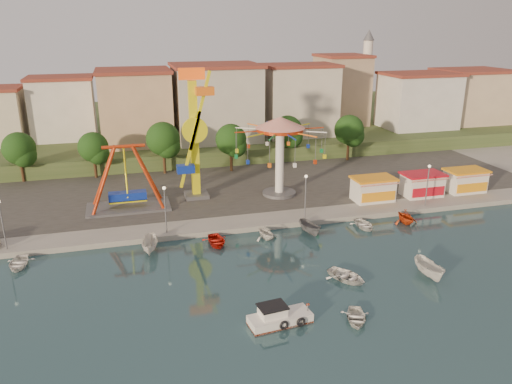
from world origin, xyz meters
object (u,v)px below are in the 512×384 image
object	(u,v)px
rowboat_a	(347,276)
skiff	(429,270)
kamikaze_tower	(196,137)
wave_swinger	(280,138)
pirate_ship_ride	(126,179)
cabin_motorboat	(278,318)

from	to	relation	value
rowboat_a	skiff	xyz separation A→B (m)	(7.52, -1.50, 0.39)
kamikaze_tower	skiff	xyz separation A→B (m)	(17.29, -26.03, -7.80)
kamikaze_tower	wave_swinger	world-z (taller)	kamikaze_tower
pirate_ship_ride	cabin_motorboat	world-z (taller)	pirate_ship_ride
kamikaze_tower	skiff	size ratio (longest dim) A/B	4.03
skiff	kamikaze_tower	bearing A→B (deg)	124.07
kamikaze_tower	cabin_motorboat	distance (m)	30.61
pirate_ship_ride	cabin_motorboat	xyz separation A→B (m)	(10.52, -27.68, -3.93)
pirate_ship_ride	skiff	world-z (taller)	pirate_ship_ride
pirate_ship_ride	cabin_motorboat	bearing A→B (deg)	-69.19
rowboat_a	skiff	distance (m)	7.68
pirate_ship_ride	skiff	distance (m)	35.84
cabin_motorboat	rowboat_a	size ratio (longest dim) A/B	1.32
pirate_ship_ride	skiff	xyz separation A→B (m)	(26.15, -24.24, -3.60)
cabin_motorboat	skiff	xyz separation A→B (m)	(15.63, 3.44, 0.33)
pirate_ship_ride	cabin_motorboat	size ratio (longest dim) A/B	1.95
wave_swinger	kamikaze_tower	bearing A→B (deg)	170.75
pirate_ship_ride	rowboat_a	world-z (taller)	pirate_ship_ride
kamikaze_tower	cabin_motorboat	size ratio (longest dim) A/B	3.21
kamikaze_tower	skiff	world-z (taller)	kamikaze_tower
cabin_motorboat	rowboat_a	bearing A→B (deg)	24.58
pirate_ship_ride	skiff	size ratio (longest dim) A/B	2.44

